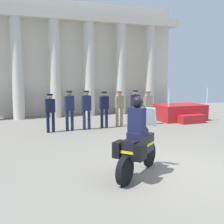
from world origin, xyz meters
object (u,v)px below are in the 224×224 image
Objects in this scene: officer_in_row_1 at (69,107)px; reviewing_stand at (181,113)px; officer_in_row_6 at (148,105)px; officer_in_row_5 at (135,105)px; motorcycle_with_rider at (137,143)px; officer_in_row_2 at (86,107)px; officer_in_row_4 at (119,106)px; officer_in_row_3 at (104,107)px; officer_in_row_0 at (50,110)px.

reviewing_stand is at bearing -177.59° from officer_in_row_1.
officer_in_row_5 is at bearing 0.68° from officer_in_row_6.
motorcycle_with_rider is at bearing -130.99° from reviewing_stand.
officer_in_row_1 is 1.00× the size of officer_in_row_2.
officer_in_row_1 is 1.04× the size of officer_in_row_4.
officer_in_row_2 is 0.84m from officer_in_row_3.
officer_in_row_5 is 0.72m from officer_in_row_6.
officer_in_row_1 is at bearing -2.68° from officer_in_row_6.
officer_in_row_6 is at bearing 177.82° from officer_in_row_3.
officer_in_row_1 is 0.75m from officer_in_row_2.
motorcycle_with_rider reaches higher than officer_in_row_2.
officer_in_row_4 is (1.61, 0.12, -0.03)m from officer_in_row_2.
officer_in_row_4 is at bearing -9.03° from officer_in_row_5.
reviewing_stand is 1.49× the size of officer_in_row_3.
officer_in_row_2 reaches higher than officer_in_row_0.
officer_in_row_6 is at bearing 19.70° from motorcycle_with_rider.
motorcycle_with_rider is (-1.26, -6.01, -0.19)m from officer_in_row_3.
reviewing_stand is 3.13m from officer_in_row_5.
reviewing_stand is at bearing -177.54° from officer_in_row_0.
officer_in_row_2 is 1.03× the size of officer_in_row_3.
officer_in_row_4 is at bearing -179.79° from officer_in_row_2.
reviewing_stand reaches higher than officer_in_row_1.
officer_in_row_0 is at bearing -1.69° from officer_in_row_6.
reviewing_stand reaches higher than officer_in_row_3.
officer_in_row_3 is at bearing -171.57° from reviewing_stand.
motorcycle_with_rider is (-2.03, -6.09, -0.19)m from officer_in_row_4.
officer_in_row_3 is (2.42, 0.12, 0.02)m from officer_in_row_0.
officer_in_row_2 reaches higher than officer_in_row_5.
motorcycle_with_rider is (-0.42, -5.97, -0.22)m from officer_in_row_2.
officer_in_row_4 is at bearing 179.55° from officer_in_row_0.
officer_in_row_4 is (0.78, 0.08, -0.00)m from officer_in_row_3.
officer_in_row_3 is 1.00× the size of officer_in_row_4.
reviewing_stand reaches higher than officer_in_row_4.
reviewing_stand is at bearing -171.61° from officer_in_row_5.
reviewing_stand reaches higher than officer_in_row_6.
officer_in_row_4 is at bearing 31.31° from motorcycle_with_rider.
officer_in_row_5 is 0.89× the size of motorcycle_with_rider.
officer_in_row_5 reaches higher than officer_in_row_6.
officer_in_row_4 is 0.87× the size of motorcycle_with_rider.
reviewing_stand is 7.03m from officer_in_row_0.
officer_in_row_2 is at bearing 178.88° from officer_in_row_0.
officer_in_row_3 is (-4.55, -0.67, 0.58)m from reviewing_stand.
officer_in_row_5 is (3.14, 0.03, -0.02)m from officer_in_row_1.
officer_in_row_0 is 0.94× the size of officer_in_row_2.
officer_in_row_0 is at bearing -1.23° from officer_in_row_3.
officer_in_row_0 reaches higher than officer_in_row_6.
officer_in_row_0 is 1.00× the size of officer_in_row_6.
officer_in_row_4 is at bearing -171.08° from reviewing_stand.
reviewing_stand is 1.52× the size of officer_in_row_6.
officer_in_row_4 is 1.02× the size of officer_in_row_6.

